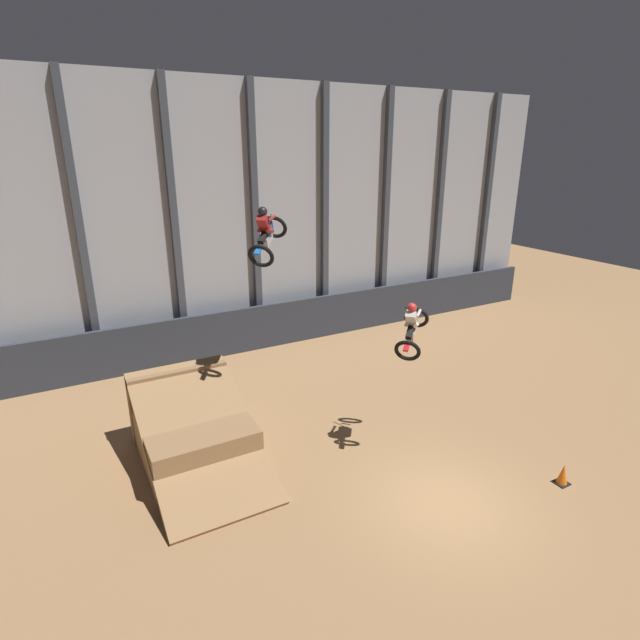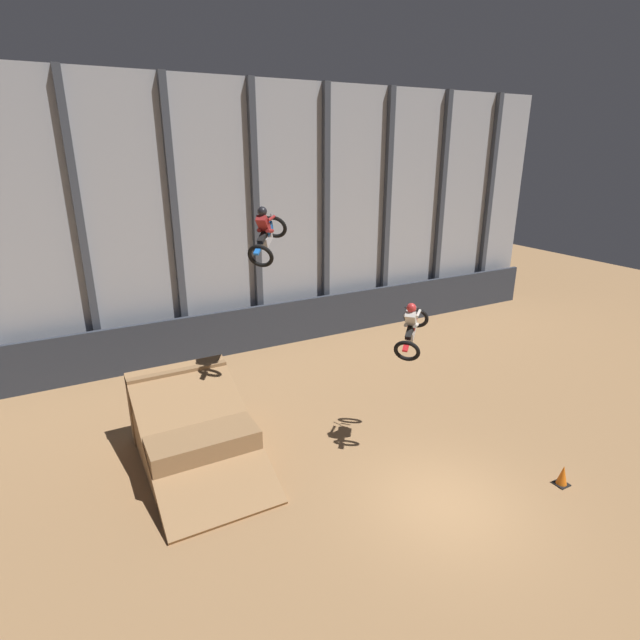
{
  "view_description": "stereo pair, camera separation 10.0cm",
  "coord_description": "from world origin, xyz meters",
  "px_view_note": "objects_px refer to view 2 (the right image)",
  "views": [
    {
      "loc": [
        -7.8,
        -7.6,
        8.56
      ],
      "look_at": [
        -0.49,
        5.8,
        3.25
      ],
      "focal_mm": 28.0,
      "sensor_mm": 36.0,
      "label": 1
    },
    {
      "loc": [
        -7.71,
        -7.64,
        8.56
      ],
      "look_at": [
        -0.49,
        5.8,
        3.25
      ],
      "focal_mm": 28.0,
      "sensor_mm": 36.0,
      "label": 2
    }
  ],
  "objects_px": {
    "rider_bike_left_air": "(266,234)",
    "rider_bike_right_air": "(411,328)",
    "dirt_ramp": "(192,429)",
    "traffic_cone_near_ramp": "(563,476)"
  },
  "relations": [
    {
      "from": "rider_bike_left_air",
      "to": "rider_bike_right_air",
      "type": "relative_size",
      "value": 1.0
    },
    {
      "from": "dirt_ramp",
      "to": "rider_bike_right_air",
      "type": "xyz_separation_m",
      "value": [
        5.72,
        -2.63,
        2.99
      ]
    },
    {
      "from": "dirt_ramp",
      "to": "rider_bike_left_air",
      "type": "distance_m",
      "value": 6.03
    },
    {
      "from": "dirt_ramp",
      "to": "rider_bike_right_air",
      "type": "height_order",
      "value": "rider_bike_right_air"
    },
    {
      "from": "dirt_ramp",
      "to": "rider_bike_right_air",
      "type": "relative_size",
      "value": 2.92
    },
    {
      "from": "rider_bike_left_air",
      "to": "rider_bike_right_air",
      "type": "bearing_deg",
      "value": 3.2
    },
    {
      "from": "rider_bike_left_air",
      "to": "rider_bike_right_air",
      "type": "xyz_separation_m",
      "value": [
        3.22,
        -2.54,
        -2.5
      ]
    },
    {
      "from": "rider_bike_left_air",
      "to": "traffic_cone_near_ramp",
      "type": "bearing_deg",
      "value": -4.86
    },
    {
      "from": "rider_bike_left_air",
      "to": "traffic_cone_near_ramp",
      "type": "height_order",
      "value": "rider_bike_left_air"
    },
    {
      "from": "rider_bike_left_air",
      "to": "rider_bike_right_air",
      "type": "distance_m",
      "value": 4.8
    }
  ]
}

